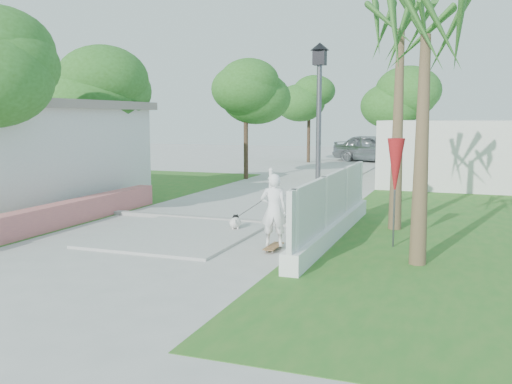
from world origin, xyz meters
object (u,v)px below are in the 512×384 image
at_px(street_lamp, 319,130).
at_px(patio_umbrella, 395,168).
at_px(skateboarder, 253,210).
at_px(bollard, 271,183).
at_px(dog, 235,222).
at_px(parked_car, 374,148).

bearing_deg(street_lamp, patio_umbrella, -27.76).
xyz_separation_m(street_lamp, skateboarder, (-1.13, -1.35, -1.74)).
relative_size(bollard, dog, 2.02).
bearing_deg(parked_car, dog, -157.76).
relative_size(dog, parked_car, 0.11).
bearing_deg(parked_car, street_lamp, -152.70).
xyz_separation_m(patio_umbrella, parked_car, (-3.80, 22.54, -0.83)).
height_order(skateboarder, parked_car, parked_car).
distance_m(dog, parked_car, 22.06).
relative_size(patio_umbrella, skateboarder, 1.04).
xyz_separation_m(skateboarder, parked_car, (-0.77, 22.89, 0.17)).
bearing_deg(parked_car, bollard, -160.43).
bearing_deg(street_lamp, skateboarder, -129.80).
relative_size(skateboarder, parked_car, 0.44).
bearing_deg(patio_umbrella, parked_car, 99.57).
bearing_deg(skateboarder, parked_car, -101.40).
bearing_deg(dog, street_lamp, -4.98).
distance_m(bollard, skateboarder, 6.06).
bearing_deg(bollard, parked_car, 87.32).
height_order(patio_umbrella, parked_car, patio_umbrella).
bearing_deg(street_lamp, dog, -165.09).
relative_size(bollard, patio_umbrella, 0.47).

